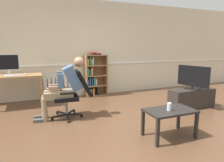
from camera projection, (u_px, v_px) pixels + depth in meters
The scene contains 14 objects.
ground_plane at pixel (122, 129), 3.41m from camera, with size 18.00×18.00×0.00m, color brown.
back_wall at pixel (84, 49), 5.59m from camera, with size 12.00×0.13×2.70m.
computer_desk at pixel (12, 80), 4.58m from camera, with size 1.31×0.62×0.76m.
imac_monitor at pixel (8, 63), 4.56m from camera, with size 0.48×0.14×0.49m.
keyboard at pixel (13, 76), 4.44m from camera, with size 0.37×0.12×0.02m, color silver.
computer_mouse at pixel (24, 75), 4.55m from camera, with size 0.06×0.10×0.03m, color white.
bookshelf at pixel (94, 75), 5.63m from camera, with size 0.63×0.29×1.26m.
radiator at pixel (60, 88), 5.41m from camera, with size 0.84×0.08×0.58m.
office_chair at pixel (74, 92), 3.93m from camera, with size 0.84×0.62×0.96m.
person_seated at pixel (64, 86), 3.85m from camera, with size 1.01×0.41×1.22m.
tv_stand at pixel (191, 98), 4.56m from camera, with size 1.10×0.37×0.45m.
tv_screen at pixel (193, 77), 4.48m from camera, with size 0.28×0.75×0.54m.
coffee_table at pixel (170, 114), 3.06m from camera, with size 0.77×0.46×0.45m.
drinking_glass at pixel (169, 107), 3.00m from camera, with size 0.07×0.07×0.12m, color silver.
Camera 1 is at (-1.37, -2.91, 1.42)m, focal length 31.42 mm.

